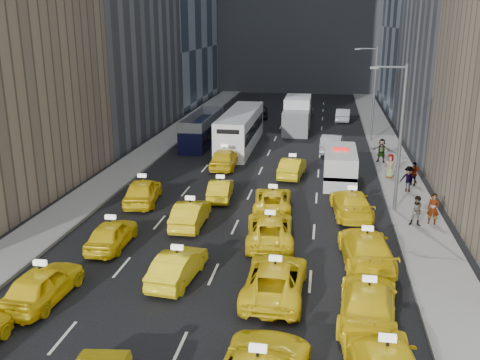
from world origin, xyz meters
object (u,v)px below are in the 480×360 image
Objects in this scene: box_truck at (297,115)px; double_decker at (202,129)px; nypd_van at (340,167)px; city_bus at (240,129)px; pedestrian_0 at (433,209)px.

double_decker is at bearing -138.06° from box_truck.
box_truck is (-4.18, 18.13, 0.58)m from nypd_van.
double_decker is at bearing 135.05° from nypd_van.
city_bus is at bearing -119.51° from box_truck.
double_decker is 25.81m from pedestrian_0.
double_decker is (-12.70, 10.63, 0.24)m from nypd_van.
double_decker is 1.28× the size of box_truck.
nypd_van is at bearing -76.42° from box_truck.
pedestrian_0 is (17.82, -18.66, -0.34)m from double_decker.
double_decker is at bearing 177.36° from city_bus.
city_bus reaches higher than pedestrian_0.
nypd_van is 0.62× the size of double_decker.
box_truck is at bearing 97.95° from nypd_van.
box_truck is at bearing 36.06° from double_decker.
city_bus is 7.18× the size of pedestrian_0.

